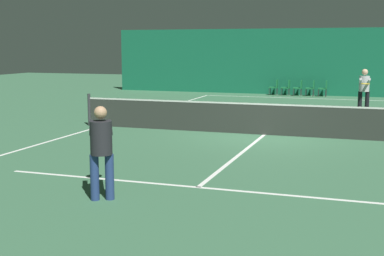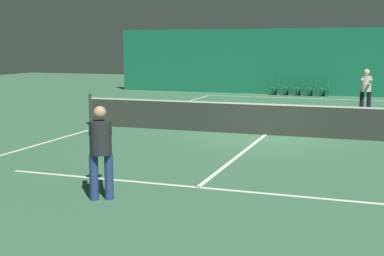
# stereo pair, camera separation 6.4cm
# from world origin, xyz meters

# --- Properties ---
(ground_plane) EXTENTS (60.00, 60.00, 0.00)m
(ground_plane) POSITION_xyz_m (0.00, 0.00, 0.00)
(ground_plane) COLOR #386647
(backdrop_curtain) EXTENTS (23.00, 0.12, 3.60)m
(backdrop_curtain) POSITION_xyz_m (0.00, 13.80, 1.80)
(backdrop_curtain) COLOR #146042
(backdrop_curtain) RESTS_ON ground
(court_line_baseline_far) EXTENTS (11.00, 0.10, 0.00)m
(court_line_baseline_far) POSITION_xyz_m (0.00, 11.90, 0.00)
(court_line_baseline_far) COLOR white
(court_line_baseline_far) RESTS_ON ground
(court_line_service_far) EXTENTS (8.25, 0.10, 0.00)m
(court_line_service_far) POSITION_xyz_m (0.00, 6.40, 0.00)
(court_line_service_far) COLOR white
(court_line_service_far) RESTS_ON ground
(court_line_service_near) EXTENTS (8.25, 0.10, 0.00)m
(court_line_service_near) POSITION_xyz_m (0.00, -6.40, 0.00)
(court_line_service_near) COLOR white
(court_line_service_near) RESTS_ON ground
(court_line_sideline_left) EXTENTS (0.10, 23.80, 0.00)m
(court_line_sideline_left) POSITION_xyz_m (-5.50, 0.00, 0.00)
(court_line_sideline_left) COLOR white
(court_line_sideline_left) RESTS_ON ground
(court_line_centre) EXTENTS (0.10, 12.80, 0.00)m
(court_line_centre) POSITION_xyz_m (0.00, 0.00, 0.00)
(court_line_centre) COLOR white
(court_line_centre) RESTS_ON ground
(tennis_net) EXTENTS (12.00, 0.10, 1.07)m
(tennis_net) POSITION_xyz_m (0.00, 0.00, 0.51)
(tennis_net) COLOR #2D332D
(tennis_net) RESTS_ON ground
(player_near) EXTENTS (0.95, 1.34, 1.64)m
(player_near) POSITION_xyz_m (-1.34, -7.67, 0.95)
(player_near) COLOR navy
(player_near) RESTS_ON ground
(player_far) EXTENTS (0.47, 1.40, 1.75)m
(player_far) POSITION_xyz_m (2.69, 6.53, 1.02)
(player_far) COLOR black
(player_far) RESTS_ON ground
(courtside_chair_0) EXTENTS (0.44, 0.44, 0.84)m
(courtside_chair_0) POSITION_xyz_m (-2.06, 13.25, 0.49)
(courtside_chair_0) COLOR #2D2D2D
(courtside_chair_0) RESTS_ON ground
(courtside_chair_1) EXTENTS (0.44, 0.44, 0.84)m
(courtside_chair_1) POSITION_xyz_m (-1.40, 13.25, 0.49)
(courtside_chair_1) COLOR #2D2D2D
(courtside_chair_1) RESTS_ON ground
(courtside_chair_2) EXTENTS (0.44, 0.44, 0.84)m
(courtside_chair_2) POSITION_xyz_m (-0.75, 13.25, 0.49)
(courtside_chair_2) COLOR #2D2D2D
(courtside_chair_2) RESTS_ON ground
(courtside_chair_3) EXTENTS (0.44, 0.44, 0.84)m
(courtside_chair_3) POSITION_xyz_m (-0.10, 13.25, 0.49)
(courtside_chair_3) COLOR #2D2D2D
(courtside_chair_3) RESTS_ON ground
(courtside_chair_4) EXTENTS (0.44, 0.44, 0.84)m
(courtside_chair_4) POSITION_xyz_m (0.55, 13.25, 0.49)
(courtside_chair_4) COLOR #2D2D2D
(courtside_chair_4) RESTS_ON ground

